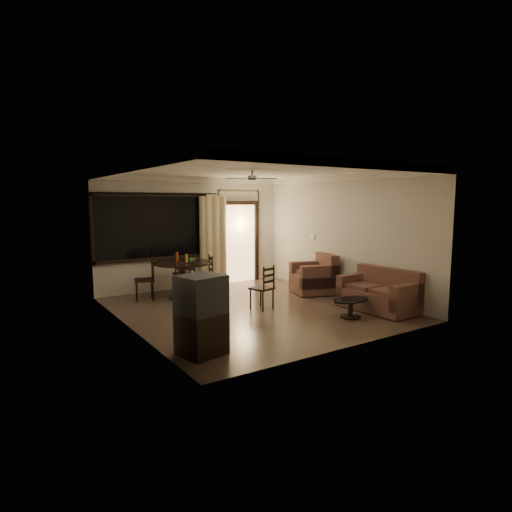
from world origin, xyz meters
TOP-DOWN VIEW (x-y plane):
  - ground at (0.00, 0.00)m, footprint 5.50×5.50m
  - room_shell at (0.59, 1.77)m, footprint 5.50×6.70m
  - dining_table at (-0.75, 1.77)m, footprint 1.31×1.31m
  - dining_chair_west at (-1.56, 2.00)m, footprint 0.52×0.52m
  - dining_chair_east at (0.05, 1.54)m, footprint 0.52×0.52m
  - dining_chair_south at (-0.99, 0.95)m, footprint 0.52×0.56m
  - dining_chair_north at (-0.54, 2.29)m, footprint 0.52×0.52m
  - tv_cabinet at (-2.02, -1.80)m, footprint 0.71×0.67m
  - sofa at (2.11, -1.49)m, footprint 0.84×1.55m
  - armchair at (2.11, 0.47)m, footprint 1.15×1.15m
  - coffee_table at (1.21, -1.57)m, footprint 0.81×0.49m
  - side_chair at (0.16, -0.13)m, footprint 0.50×0.50m

SIDE VIEW (x-z plane):
  - ground at x=0.00m, z-range 0.00..0.00m
  - coffee_table at x=1.21m, z-range 0.06..0.41m
  - side_chair at x=0.16m, z-range -0.18..0.73m
  - dining_chair_west at x=-1.56m, z-range -0.19..0.76m
  - dining_chair_east at x=0.05m, z-range -0.19..0.76m
  - dining_chair_north at x=-0.54m, z-range -0.19..0.76m
  - dining_chair_south at x=-0.99m, z-range -0.17..0.78m
  - sofa at x=2.11m, z-range -0.08..0.74m
  - armchair at x=2.11m, z-range -0.08..0.84m
  - tv_cabinet at x=-2.02m, z-range 0.00..1.16m
  - dining_table at x=-0.75m, z-range 0.13..1.17m
  - room_shell at x=0.59m, z-range -0.92..4.58m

